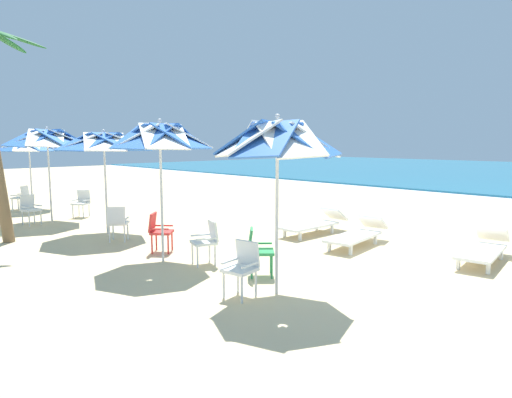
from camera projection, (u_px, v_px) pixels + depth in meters
ground_plane at (421, 267)px, 8.59m from camera, size 80.00×80.00×0.00m
beach_umbrella_0 at (277, 141)px, 6.79m from camera, size 1.97×1.97×2.81m
plastic_chair_0 at (242, 265)px, 6.90m from camera, size 0.51×0.54×0.87m
plastic_chair_1 at (258, 249)px, 7.97m from camera, size 0.63×0.63×0.87m
beach_umbrella_1 at (160, 138)px, 8.72m from camera, size 2.10×2.10×2.84m
plastic_chair_2 at (207, 239)px, 8.74m from camera, size 0.56×0.58×0.87m
plastic_chair_3 at (159, 230)px, 9.70m from camera, size 0.63×0.63×0.87m
beach_umbrella_2 at (104, 143)px, 11.37m from camera, size 2.50×2.50×2.70m
plastic_chair_4 at (118, 221)px, 10.72m from camera, size 0.63×0.63×0.87m
beach_umbrella_3 at (47, 139)px, 13.18m from camera, size 2.49×2.49×2.83m
plastic_chair_5 at (82, 202)px, 14.27m from camera, size 0.62×0.63×0.87m
plastic_chair_6 at (30, 208)px, 12.92m from camera, size 0.55×0.53×0.87m
beach_umbrella_4 at (29, 146)px, 15.81m from camera, size 2.11×2.11×2.60m
plastic_chair_7 at (22, 196)px, 15.66m from camera, size 0.63×0.63×0.87m
sun_lounger_0 at (483, 248)px, 8.92m from camera, size 0.95×2.22×0.62m
sun_lounger_1 at (357, 234)px, 10.30m from camera, size 0.93×2.21×0.62m
sun_lounger_2 at (314, 223)px, 11.64m from camera, size 0.64×2.15×0.62m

